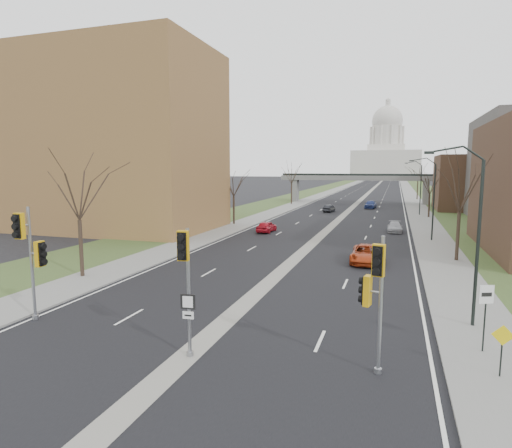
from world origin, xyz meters
The scene contains 30 objects.
ground centered at (0.00, 0.00, 0.00)m, with size 700.00×700.00×0.00m, color black.
road_surface centered at (0.00, 150.00, 0.01)m, with size 20.00×600.00×0.01m, color black.
median_strip centered at (0.00, 150.00, 0.00)m, with size 1.20×600.00×0.02m, color gray.
sidewalk_right centered at (12.00, 150.00, 0.06)m, with size 4.00×600.00×0.12m, color gray.
sidewalk_left centered at (-12.00, 150.00, 0.06)m, with size 4.00×600.00×0.12m, color gray.
grass_verge_right centered at (18.00, 150.00, 0.05)m, with size 8.00×600.00×0.10m, color #344620.
grass_verge_left centered at (-18.00, 150.00, 0.05)m, with size 8.00×600.00×0.10m, color #344620.
apartment_building centered at (-26.00, 30.00, 11.00)m, with size 25.00×16.00×22.00m, color olive.
commercial_block_far centered at (22.00, 70.00, 5.00)m, with size 14.00×14.00×10.00m, color #472F21.
pedestrian_bridge centered at (0.00, 80.00, 4.84)m, with size 34.00×3.00×6.45m.
capitol centered at (0.00, 320.00, 18.60)m, with size 48.00×42.00×55.75m.
streetlight_near centered at (10.99, 6.00, 6.95)m, with size 2.61×0.20×8.70m.
streetlight_mid centered at (10.99, 32.00, 6.95)m, with size 2.61×0.20×8.70m.
streetlight_far centered at (10.99, 58.00, 6.95)m, with size 2.61×0.20×8.70m.
tree_left_a centered at (-13.00, 8.00, 6.64)m, with size 7.20×7.20×9.40m.
tree_left_b centered at (-13.00, 38.00, 6.23)m, with size 6.75×6.75×8.81m.
tree_left_c centered at (-13.00, 72.00, 7.04)m, with size 7.65×7.65×9.99m.
tree_right_a centered at (13.00, 22.00, 6.64)m, with size 7.20×7.20×9.40m.
tree_right_b centered at (13.00, 55.00, 5.82)m, with size 6.30×6.30×8.22m.
tree_right_c centered at (13.00, 95.00, 7.04)m, with size 7.65×7.65×9.99m.
signal_pole_left centered at (-9.22, 0.03, 3.81)m, with size 1.03×1.02×5.83m.
signal_pole_median centered at (0.17, -1.49, 3.74)m, with size 0.62×0.89×5.37m.
signal_pole_right centered at (7.37, -0.46, 3.46)m, with size 0.89×1.12×5.29m.
speed_limit_sign centered at (11.70, 2.84, 2.08)m, with size 0.58×0.27×2.85m.
warning_sign centered at (11.89, 0.60, 1.40)m, with size 0.77×0.07×1.97m.
car_left_near centered at (-6.74, 32.75, 0.69)m, with size 1.62×4.02×1.37m, color #AF1422.
car_left_far centered at (-3.07, 58.95, 0.62)m, with size 1.30×3.74×1.23m, color black.
car_right_near centered at (5.90, 19.17, 0.73)m, with size 2.44×5.29×1.47m, color #A23211.
car_right_mid centered at (8.04, 37.66, 0.61)m, with size 1.70×4.19×1.22m, color #94969B.
car_right_far centered at (3.51, 67.94, 0.79)m, with size 1.86×4.61×1.57m, color navy.
Camera 1 is at (7.96, -16.35, 7.76)m, focal length 30.00 mm.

